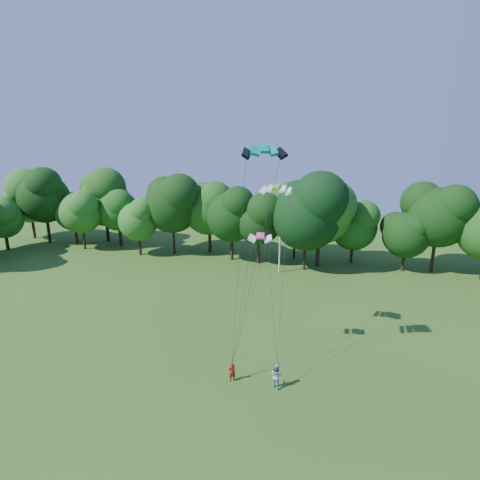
# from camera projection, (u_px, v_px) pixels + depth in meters

# --- Properties ---
(ground) EXTENTS (160.00, 160.00, 0.00)m
(ground) POSITION_uv_depth(u_px,v_px,m) (157.00, 436.00, 23.13)
(ground) COLOR #305818
(ground) RESTS_ON ground
(utility_pole) EXTENTS (1.64, 0.66, 8.58)m
(utility_pole) POSITION_uv_depth(u_px,v_px,m) (280.00, 242.00, 50.61)
(utility_pole) COLOR beige
(utility_pole) RESTS_ON ground
(kite_flyer_left) EXTENTS (0.67, 0.62, 1.53)m
(kite_flyer_left) POSITION_uv_depth(u_px,v_px,m) (232.00, 372.00, 28.28)
(kite_flyer_left) COLOR maroon
(kite_flyer_left) RESTS_ON ground
(kite_flyer_right) EXTENTS (1.18, 1.11, 1.92)m
(kite_flyer_right) POSITION_uv_depth(u_px,v_px,m) (277.00, 375.00, 27.52)
(kite_flyer_right) COLOR #99B1D4
(kite_flyer_right) RESTS_ON ground
(kite_teal) EXTENTS (3.24, 2.30, 0.69)m
(kite_teal) POSITION_uv_depth(u_px,v_px,m) (264.00, 148.00, 25.49)
(kite_teal) COLOR #04827D
(kite_teal) RESTS_ON ground
(kite_green) EXTENTS (2.61, 1.26, 0.46)m
(kite_green) POSITION_uv_depth(u_px,v_px,m) (276.00, 187.00, 30.33)
(kite_green) COLOR green
(kite_green) RESTS_ON ground
(kite_pink) EXTENTS (2.01, 1.21, 0.35)m
(kite_pink) POSITION_uv_depth(u_px,v_px,m) (260.00, 236.00, 29.18)
(kite_pink) COLOR #EB4176
(kite_pink) RESTS_ON ground
(tree_back_west) EXTENTS (9.58, 9.58, 13.93)m
(tree_back_west) POSITION_uv_depth(u_px,v_px,m) (104.00, 193.00, 65.23)
(tree_back_west) COLOR #391F17
(tree_back_west) RESTS_ON ground
(tree_back_center) EXTENTS (10.31, 10.31, 14.99)m
(tree_back_center) POSITION_uv_depth(u_px,v_px,m) (307.00, 204.00, 50.47)
(tree_back_center) COLOR black
(tree_back_center) RESTS_ON ground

